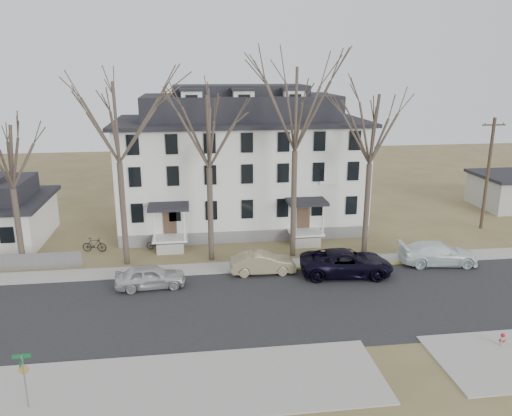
{
  "coord_description": "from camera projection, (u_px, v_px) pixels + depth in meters",
  "views": [
    {
      "loc": [
        -6.25,
        -24.17,
        13.51
      ],
      "look_at": [
        -1.84,
        9.0,
        3.99
      ],
      "focal_mm": 35.0,
      "sensor_mm": 36.0,
      "label": 1
    }
  ],
  "objects": [
    {
      "name": "tree_center",
      "position": [
        296.0,
        103.0,
        33.97
      ],
      "size": [
        9.0,
        9.0,
        14.7
      ],
      "color": "#473B31",
      "rests_on": "ground"
    },
    {
      "name": "far_sidewalk",
      "position": [
        284.0,
        265.0,
        35.16
      ],
      "size": [
        120.0,
        2.0,
        0.08
      ],
      "primitive_type": "cube",
      "color": "#A09F97",
      "rests_on": "ground"
    },
    {
      "name": "utility_pole_far",
      "position": [
        488.0,
        173.0,
        41.88
      ],
      "size": [
        2.0,
        0.28,
        9.5
      ],
      "color": "#3D3023",
      "rests_on": "ground"
    },
    {
      "name": "boarding_house",
      "position": [
        241.0,
        164.0,
        42.93
      ],
      "size": [
        20.8,
        12.36,
        12.05
      ],
      "color": "slate",
      "rests_on": "ground"
    },
    {
      "name": "street_sign",
      "position": [
        24.0,
        373.0,
        19.98
      ],
      "size": [
        0.72,
        0.72,
        2.52
      ],
      "rotation": [
        0.0,
        0.0,
        0.04
      ],
      "color": "gray",
      "rests_on": "ground"
    },
    {
      "name": "near_sidewalk_left",
      "position": [
        159.0,
        388.0,
        21.75
      ],
      "size": [
        20.0,
        5.0,
        0.08
      ],
      "primitive_type": "cube",
      "color": "#A09F97",
      "rests_on": "ground"
    },
    {
      "name": "yellow_curb",
      "position": [
        356.0,
        267.0,
        34.94
      ],
      "size": [
        14.0,
        0.25,
        0.06
      ],
      "primitive_type": "cube",
      "color": "gold",
      "rests_on": "ground"
    },
    {
      "name": "fire_hydrant",
      "position": [
        502.0,
        340.0,
        24.85
      ],
      "size": [
        0.3,
        0.29,
        0.73
      ],
      "color": "#B7B7BA",
      "rests_on": "ground"
    },
    {
      "name": "main_road",
      "position": [
        302.0,
        304.0,
        29.44
      ],
      "size": [
        120.0,
        10.0,
        0.04
      ],
      "primitive_type": "cube",
      "color": "#27272A",
      "rests_on": "ground"
    },
    {
      "name": "car_white",
      "position": [
        438.0,
        254.0,
        35.12
      ],
      "size": [
        5.66,
        2.84,
        1.58
      ],
      "primitive_type": "imported",
      "rotation": [
        0.0,
        0.0,
        1.45
      ],
      "color": "white",
      "rests_on": "ground"
    },
    {
      "name": "tree_far_left",
      "position": [
        116.0,
        117.0,
        32.65
      ],
      "size": [
        8.4,
        8.4,
        13.72
      ],
      "color": "#473B31",
      "rests_on": "ground"
    },
    {
      "name": "car_tan",
      "position": [
        263.0,
        263.0,
        33.6
      ],
      "size": [
        4.39,
        1.58,
        1.44
      ],
      "primitive_type": "imported",
      "rotation": [
        0.0,
        0.0,
        1.56
      ],
      "color": "#948861",
      "rests_on": "ground"
    },
    {
      "name": "bicycle_right",
      "position": [
        94.0,
        245.0,
        37.49
      ],
      "size": [
        1.9,
        0.84,
        1.1
      ],
      "primitive_type": "imported",
      "rotation": [
        0.0,
        0.0,
        1.39
      ],
      "color": "black",
      "rests_on": "ground"
    },
    {
      "name": "ground",
      "position": [
        310.0,
        320.0,
        27.53
      ],
      "size": [
        120.0,
        120.0,
        0.0
      ],
      "primitive_type": "plane",
      "color": "olive",
      "rests_on": "ground"
    },
    {
      "name": "bicycle_left",
      "position": [
        157.0,
        245.0,
        37.87
      ],
      "size": [
        1.78,
        1.17,
        0.89
      ],
      "primitive_type": "imported",
      "rotation": [
        0.0,
        0.0,
        1.19
      ],
      "color": "black",
      "rests_on": "ground"
    },
    {
      "name": "tree_mid_right",
      "position": [
        372.0,
        124.0,
        35.07
      ],
      "size": [
        7.8,
        7.8,
        12.74
      ],
      "color": "#473B31",
      "rests_on": "ground"
    },
    {
      "name": "car_navy",
      "position": [
        346.0,
        263.0,
        33.29
      ],
      "size": [
        6.4,
        3.43,
        1.71
      ],
      "primitive_type": "imported",
      "rotation": [
        0.0,
        0.0,
        1.47
      ],
      "color": "black",
      "rests_on": "ground"
    },
    {
      "name": "tree_mid_left",
      "position": [
        208.0,
        127.0,
        33.62
      ],
      "size": [
        7.8,
        7.8,
        12.74
      ],
      "color": "#473B31",
      "rests_on": "ground"
    },
    {
      "name": "car_silver",
      "position": [
        150.0,
        277.0,
        31.39
      ],
      "size": [
        4.5,
        2.08,
        1.49
      ],
      "primitive_type": "imported",
      "rotation": [
        0.0,
        0.0,
        1.65
      ],
      "color": "silver",
      "rests_on": "ground"
    },
    {
      "name": "tree_bungalow",
      "position": [
        8.0,
        153.0,
        32.38
      ],
      "size": [
        6.6,
        6.6,
        10.78
      ],
      "color": "#473B31",
      "rests_on": "ground"
    }
  ]
}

